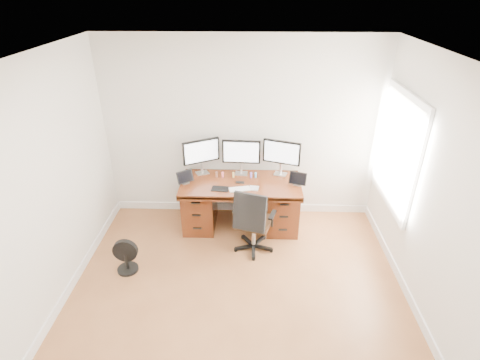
{
  "coord_description": "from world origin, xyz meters",
  "views": [
    {
      "loc": [
        0.14,
        -2.85,
        3.3
      ],
      "look_at": [
        0.0,
        1.5,
        0.95
      ],
      "focal_mm": 28.0,
      "sensor_mm": 36.0,
      "label": 1
    }
  ],
  "objects_px": {
    "office_chair": "(253,231)",
    "monitor_center": "(241,153)",
    "desk": "(241,202)",
    "keyboard": "(240,189)",
    "floor_fan": "(126,257)"
  },
  "relations": [
    {
      "from": "keyboard",
      "to": "monitor_center",
      "type": "bearing_deg",
      "value": 76.53
    },
    {
      "from": "desk",
      "to": "monitor_center",
      "type": "height_order",
      "value": "monitor_center"
    },
    {
      "from": "desk",
      "to": "office_chair",
      "type": "height_order",
      "value": "office_chair"
    },
    {
      "from": "desk",
      "to": "keyboard",
      "type": "relative_size",
      "value": 5.94
    },
    {
      "from": "monitor_center",
      "to": "keyboard",
      "type": "distance_m",
      "value": 0.58
    },
    {
      "from": "office_chair",
      "to": "keyboard",
      "type": "bearing_deg",
      "value": 135.58
    },
    {
      "from": "floor_fan",
      "to": "desk",
      "type": "bearing_deg",
      "value": 35.96
    },
    {
      "from": "monitor_center",
      "to": "keyboard",
      "type": "bearing_deg",
      "value": -88.28
    },
    {
      "from": "monitor_center",
      "to": "desk",
      "type": "bearing_deg",
      "value": -87.13
    },
    {
      "from": "office_chair",
      "to": "floor_fan",
      "type": "relative_size",
      "value": 2.12
    },
    {
      "from": "office_chair",
      "to": "keyboard",
      "type": "xyz_separation_m",
      "value": [
        -0.19,
        0.36,
        0.44
      ]
    },
    {
      "from": "desk",
      "to": "office_chair",
      "type": "bearing_deg",
      "value": -73.18
    },
    {
      "from": "office_chair",
      "to": "monitor_center",
      "type": "relative_size",
      "value": 1.75
    },
    {
      "from": "desk",
      "to": "keyboard",
      "type": "distance_m",
      "value": 0.43
    },
    {
      "from": "floor_fan",
      "to": "office_chair",
      "type": "bearing_deg",
      "value": 15.25
    }
  ]
}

